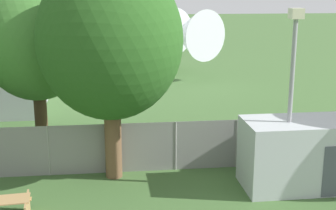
# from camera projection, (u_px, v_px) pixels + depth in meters

# --- Properties ---
(perimeter_fence) EXTENTS (56.07, 0.07, 2.06)m
(perimeter_fence) POSITION_uv_depth(u_px,v_px,m) (176.00, 146.00, 19.11)
(perimeter_fence) COLOR gray
(perimeter_fence) RESTS_ON ground
(airplane) EXTENTS (29.75, 36.65, 11.71)m
(airplane) POSITION_uv_depth(u_px,v_px,m) (85.00, 21.00, 51.51)
(airplane) COLOR white
(airplane) RESTS_ON ground
(portable_cabin) EXTENTS (4.54, 2.26, 2.59)m
(portable_cabin) POSITION_uv_depth(u_px,v_px,m) (304.00, 154.00, 17.46)
(portable_cabin) COLOR silver
(portable_cabin) RESTS_ON ground
(picnic_bench_near_cabin) EXTENTS (1.73, 1.54, 0.76)m
(picnic_bench_near_cabin) POSITION_uv_depth(u_px,v_px,m) (4.00, 208.00, 15.00)
(picnic_bench_near_cabin) COLOR tan
(picnic_bench_near_cabin) RESTS_ON ground
(tree_left_of_cabin) EXTENTS (5.45, 5.45, 8.43)m
(tree_left_of_cabin) POSITION_uv_depth(u_px,v_px,m) (110.00, 41.00, 17.34)
(tree_left_of_cabin) COLOR brown
(tree_left_of_cabin) RESTS_ON ground
(tree_behind_benches) EXTENTS (4.77, 4.77, 7.70)m
(tree_behind_benches) POSITION_uv_depth(u_px,v_px,m) (36.00, 41.00, 20.29)
(tree_behind_benches) COLOR #4C3823
(tree_behind_benches) RESTS_ON ground
(light_mast) EXTENTS (0.44, 0.44, 6.64)m
(light_mast) POSITION_uv_depth(u_px,v_px,m) (292.00, 80.00, 16.60)
(light_mast) COLOR #99999E
(light_mast) RESTS_ON ground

